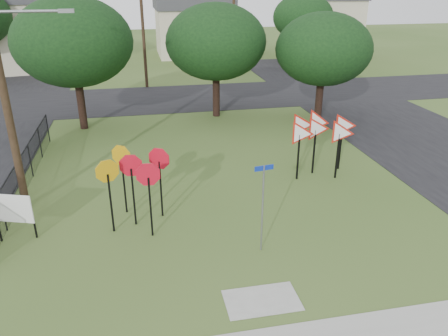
# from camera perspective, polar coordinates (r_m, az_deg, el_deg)

# --- Properties ---
(ground) EXTENTS (140.00, 140.00, 0.00)m
(ground) POSITION_cam_1_polar(r_m,az_deg,el_deg) (14.14, 2.23, -10.75)
(ground) COLOR #38541F
(street_right) EXTENTS (8.00, 50.00, 0.02)m
(street_right) POSITION_cam_1_polar(r_m,az_deg,el_deg) (27.19, 22.36, 4.63)
(street_right) COLOR black
(street_right) RESTS_ON ground
(street_far) EXTENTS (60.00, 8.00, 0.02)m
(street_far) POSITION_cam_1_polar(r_m,az_deg,el_deg) (32.47, -6.16, 9.09)
(street_far) COLOR black
(street_far) RESTS_ON ground
(curb_pad) EXTENTS (2.00, 1.20, 0.02)m
(curb_pad) POSITION_cam_1_polar(r_m,az_deg,el_deg) (12.28, 4.97, -16.84)
(curb_pad) COLOR #97978F
(curb_pad) RESTS_ON ground
(street_name_sign) EXTENTS (0.60, 0.11, 2.92)m
(street_name_sign) POSITION_cam_1_polar(r_m,az_deg,el_deg) (13.37, 5.07, -4.58)
(street_name_sign) COLOR gray
(street_name_sign) RESTS_ON ground
(stop_sign_cluster) EXTENTS (2.47, 2.11, 2.65)m
(stop_sign_cluster) POSITION_cam_1_polar(r_m,az_deg,el_deg) (15.00, -11.66, -0.62)
(stop_sign_cluster) COLOR black
(stop_sign_cluster) RESTS_ON ground
(yield_sign_cluster) EXTENTS (3.35, 2.38, 2.65)m
(yield_sign_cluster) POSITION_cam_1_polar(r_m,az_deg,el_deg) (19.38, 12.31, 4.81)
(yield_sign_cluster) COLOR black
(yield_sign_cluster) RESTS_ON ground
(info_board) EXTENTS (1.26, 0.46, 1.65)m
(info_board) POSITION_cam_1_polar(r_m,az_deg,el_deg) (15.69, -25.81, -5.00)
(info_board) COLOR black
(info_board) RESTS_ON ground
(utility_pole_main) EXTENTS (3.55, 0.33, 10.00)m
(utility_pole_main) POSITION_cam_1_polar(r_m,az_deg,el_deg) (16.67, -27.12, 11.50)
(utility_pole_main) COLOR #39291A
(utility_pole_main) RESTS_ON ground
(far_pole_a) EXTENTS (1.40, 0.24, 9.00)m
(far_pole_a) POSITION_cam_1_polar(r_m,az_deg,el_deg) (35.52, -10.55, 17.60)
(far_pole_a) COLOR #39291A
(far_pole_a) RESTS_ON ground
(far_pole_b) EXTENTS (1.40, 0.24, 8.50)m
(far_pole_b) POSITION_cam_1_polar(r_m,az_deg,el_deg) (40.50, 1.26, 18.26)
(far_pole_b) COLOR #39291A
(far_pole_b) RESTS_ON ground
(far_pole_c) EXTENTS (1.40, 0.24, 9.00)m
(far_pole_c) POSITION_cam_1_polar(r_m,az_deg,el_deg) (42.10, -22.25, 17.18)
(far_pole_c) COLOR #39291A
(far_pole_c) RESTS_ON ground
(fence_run) EXTENTS (0.05, 11.55, 1.50)m
(fence_run) POSITION_cam_1_polar(r_m,az_deg,el_deg) (19.58, -24.60, -0.27)
(fence_run) COLOR black
(fence_run) RESTS_ON ground
(house_left) EXTENTS (10.58, 8.88, 7.20)m
(house_left) POSITION_cam_1_polar(r_m,az_deg,el_deg) (46.90, -26.24, 15.84)
(house_left) COLOR beige
(house_left) RESTS_ON ground
(house_mid) EXTENTS (8.40, 8.40, 6.20)m
(house_mid) POSITION_cam_1_polar(r_m,az_deg,el_deg) (52.03, -4.06, 18.01)
(house_mid) COLOR beige
(house_mid) RESTS_ON ground
(house_right) EXTENTS (8.30, 8.30, 7.20)m
(house_right) POSITION_cam_1_polar(r_m,az_deg,el_deg) (51.92, 12.89, 18.06)
(house_right) COLOR beige
(house_right) RESTS_ON ground
(tree_near_left) EXTENTS (6.40, 6.40, 7.27)m
(tree_near_left) POSITION_cam_1_polar(r_m,az_deg,el_deg) (25.73, -19.11, 15.27)
(tree_near_left) COLOR black
(tree_near_left) RESTS_ON ground
(tree_near_mid) EXTENTS (6.00, 6.00, 6.80)m
(tree_near_mid) POSITION_cam_1_polar(r_m,az_deg,el_deg) (27.01, -1.07, 16.14)
(tree_near_mid) COLOR black
(tree_near_mid) RESTS_ON ground
(tree_near_right) EXTENTS (5.60, 5.60, 6.33)m
(tree_near_right) POSITION_cam_1_polar(r_m,az_deg,el_deg) (26.92, 12.86, 14.88)
(tree_near_right) COLOR black
(tree_near_right) RESTS_ON ground
(tree_far_right) EXTENTS (6.00, 6.00, 6.80)m
(tree_far_right) POSITION_cam_1_polar(r_m,az_deg,el_deg) (46.64, 10.29, 18.82)
(tree_far_right) COLOR black
(tree_far_right) RESTS_ON ground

